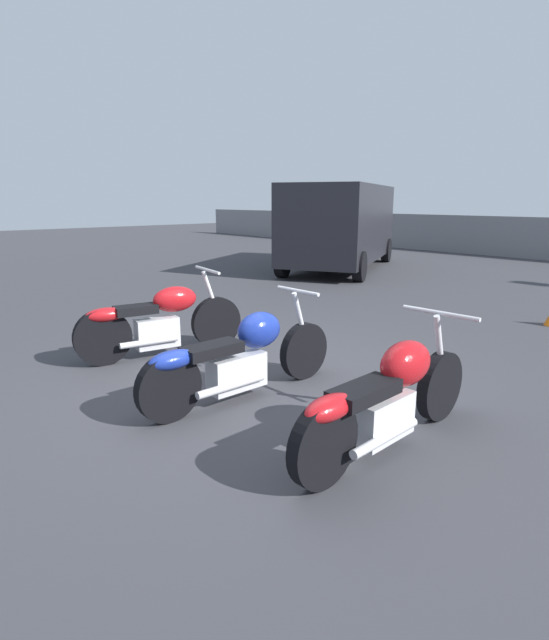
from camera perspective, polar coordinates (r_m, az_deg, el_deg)
The scene contains 5 objects.
ground_plane at distance 5.00m, azimuth -2.97°, elevation -7.88°, with size 60.00×60.00×0.00m, color #38383D.
motorcycle_slot_0 at distance 6.06m, azimuth -13.02°, elevation -0.08°, with size 0.70×2.02×1.01m.
motorcycle_slot_1 at distance 4.64m, azimuth -3.96°, elevation -4.19°, with size 0.57×2.18×0.96m.
motorcycle_slot_2 at distance 3.79m, azimuth 12.86°, elevation -8.56°, with size 0.66×2.09×0.96m.
parked_van at distance 13.63m, azimuth 7.64°, elevation 10.92°, with size 4.16×5.53×2.20m.
Camera 1 is at (3.65, -2.89, 1.83)m, focal length 28.00 mm.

